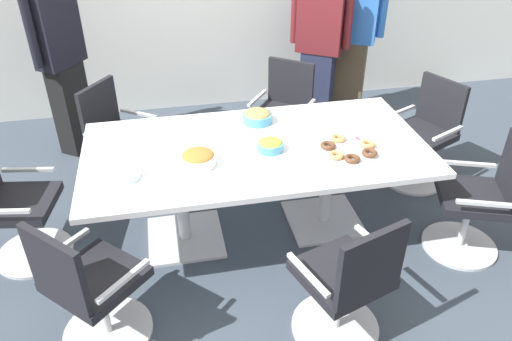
% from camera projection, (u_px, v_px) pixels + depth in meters
% --- Properties ---
extents(ground_plane, '(10.00, 10.00, 0.01)m').
position_uv_depth(ground_plane, '(256.00, 230.00, 3.90)').
color(ground_plane, '#3D4754').
extents(conference_table, '(2.40, 1.20, 0.75)m').
position_uv_depth(conference_table, '(256.00, 162.00, 3.56)').
color(conference_table, white).
rests_on(conference_table, ground).
extents(office_chair_0, '(0.69, 0.69, 0.91)m').
position_uv_depth(office_chair_0, '(347.00, 287.00, 2.84)').
color(office_chair_0, silver).
rests_on(office_chair_0, ground).
extents(office_chair_1, '(0.69, 0.69, 0.91)m').
position_uv_depth(office_chair_1, '(479.00, 204.00, 3.51)').
color(office_chair_1, silver).
rests_on(office_chair_1, ground).
extents(office_chair_2, '(0.72, 0.72, 0.91)m').
position_uv_depth(office_chair_2, '(423.00, 138.00, 4.30)').
color(office_chair_2, silver).
rests_on(office_chair_2, ground).
extents(office_chair_3, '(0.76, 0.76, 0.91)m').
position_uv_depth(office_chair_3, '(283.00, 118.00, 4.63)').
color(office_chair_3, silver).
rests_on(office_chair_3, ground).
extents(office_chair_4, '(0.75, 0.75, 0.91)m').
position_uv_depth(office_chair_4, '(119.00, 143.00, 4.24)').
color(office_chair_4, silver).
rests_on(office_chair_4, ground).
extents(office_chair_5, '(0.62, 0.62, 0.91)m').
position_uv_depth(office_chair_5, '(14.00, 210.00, 3.44)').
color(office_chair_5, silver).
rests_on(office_chair_5, ground).
extents(office_chair_6, '(0.76, 0.76, 0.91)m').
position_uv_depth(office_chair_6, '(90.00, 291.00, 2.81)').
color(office_chair_6, silver).
rests_on(office_chair_6, ground).
extents(person_standing_0, '(0.43, 0.55, 1.82)m').
position_uv_depth(person_standing_0, '(60.00, 55.00, 4.45)').
color(person_standing_0, black).
rests_on(person_standing_0, ground).
extents(person_standing_1, '(0.56, 0.42, 1.70)m').
position_uv_depth(person_standing_1, '(319.00, 44.00, 4.93)').
color(person_standing_1, '#232842').
rests_on(person_standing_1, ground).
extents(person_standing_2, '(0.58, 0.40, 1.80)m').
position_uv_depth(person_standing_2, '(353.00, 33.00, 5.04)').
color(person_standing_2, brown).
rests_on(person_standing_2, ground).
extents(snack_bowl_cookies, '(0.23, 0.23, 0.10)m').
position_uv_depth(snack_bowl_cookies, '(257.00, 116.00, 3.79)').
color(snack_bowl_cookies, '#4C9EC6').
rests_on(snack_bowl_cookies, conference_table).
extents(snack_bowl_pretzels, '(0.24, 0.24, 0.10)m').
position_uv_depth(snack_bowl_pretzels, '(198.00, 158.00, 3.27)').
color(snack_bowl_pretzels, white).
rests_on(snack_bowl_pretzels, conference_table).
extents(snack_bowl_chips_yellow, '(0.18, 0.18, 0.09)m').
position_uv_depth(snack_bowl_chips_yellow, '(270.00, 145.00, 3.43)').
color(snack_bowl_chips_yellow, '#4C9EC6').
rests_on(snack_bowl_chips_yellow, conference_table).
extents(donut_platter, '(0.39, 0.39, 0.04)m').
position_uv_depth(donut_platter, '(350.00, 149.00, 3.43)').
color(donut_platter, white).
rests_on(donut_platter, conference_table).
extents(plate_stack, '(0.21, 0.21, 0.04)m').
position_uv_depth(plate_stack, '(124.00, 175.00, 3.16)').
color(plate_stack, white).
rests_on(plate_stack, conference_table).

